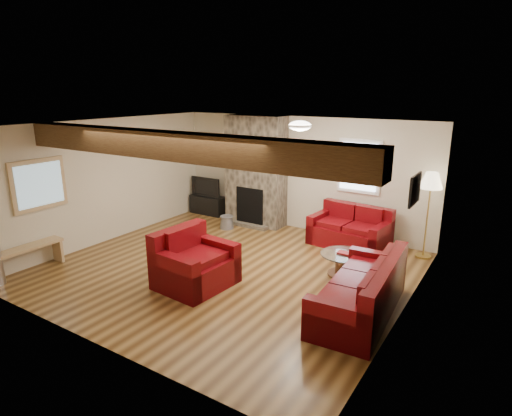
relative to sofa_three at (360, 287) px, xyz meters
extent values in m
plane|color=#4F3115|center=(-2.48, 0.25, -0.40)|extent=(8.00, 8.00, 0.00)
plane|color=white|center=(-2.48, 0.25, 2.10)|extent=(8.00, 8.00, 0.00)
plane|color=beige|center=(-2.48, 3.00, 0.85)|extent=(8.00, 0.00, 8.00)
plane|color=beige|center=(-2.48, -2.50, 0.85)|extent=(8.00, 0.00, 8.00)
plane|color=beige|center=(-5.48, 0.25, 0.85)|extent=(0.00, 7.50, 7.50)
plane|color=beige|center=(0.52, 0.25, 0.85)|extent=(0.00, 7.50, 7.50)
cube|color=#362010|center=(-2.48, -1.00, 1.91)|extent=(6.00, 0.36, 0.38)
cube|color=#342F28|center=(-3.48, 2.75, 0.85)|extent=(1.40, 0.50, 2.50)
cube|color=black|center=(-3.48, 2.50, 0.05)|extent=(0.70, 0.06, 0.90)
cube|color=#342F28|center=(-3.48, 2.45, -0.36)|extent=(1.00, 0.25, 0.08)
cylinder|color=#452616|center=(-0.65, 1.09, -0.39)|extent=(0.53, 0.53, 0.04)
cylinder|color=#452616|center=(-0.65, 1.09, -0.23)|extent=(0.28, 0.28, 0.35)
cylinder|color=silver|center=(-0.65, 1.09, -0.02)|extent=(0.79, 0.79, 0.02)
cube|color=maroon|center=(-0.65, 1.09, 0.00)|extent=(0.22, 0.16, 0.03)
cube|color=black|center=(-4.93, 2.78, -0.17)|extent=(0.92, 0.37, 0.46)
imported|color=black|center=(-4.93, 2.78, 0.30)|extent=(0.85, 0.11, 0.49)
cylinder|color=tan|center=(0.32, 2.68, -0.39)|extent=(0.29, 0.29, 0.03)
cylinder|color=tan|center=(0.32, 2.68, 0.32)|extent=(0.03, 0.03, 1.46)
cone|color=beige|center=(0.32, 2.68, 1.07)|extent=(0.42, 0.42, 0.29)
camera|label=1|loc=(1.70, -5.38, 2.67)|focal=30.00mm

